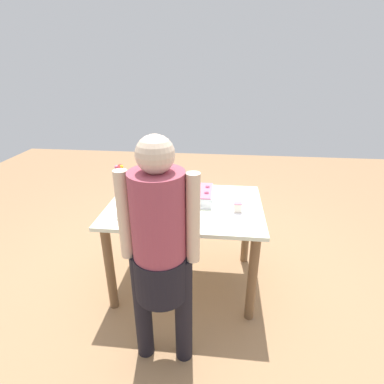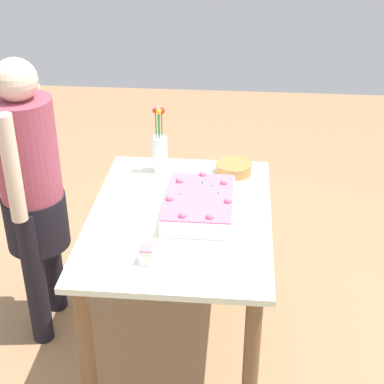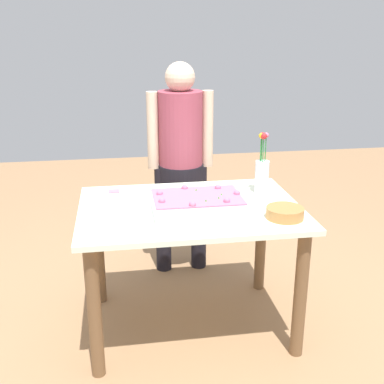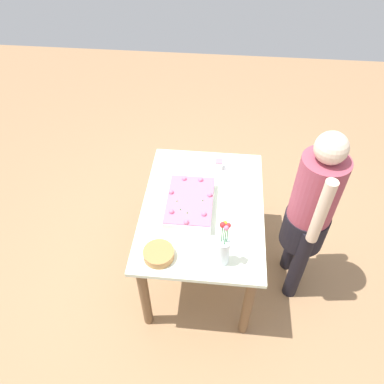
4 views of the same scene
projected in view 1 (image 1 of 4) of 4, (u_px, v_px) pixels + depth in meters
name	position (u px, v px, depth m)	size (l,w,h in m)	color
ground_plane	(186.00, 280.00, 2.69)	(8.00, 8.00, 0.00)	#9B7450
dining_table	(185.00, 219.00, 2.44)	(1.22, 0.87, 0.76)	white
sheet_cake	(183.00, 194.00, 2.45)	(0.47, 0.32, 0.11)	white
serving_plate_with_slice	(238.00, 210.00, 2.25)	(0.19, 0.19, 0.08)	white
cake_knife	(238.00, 196.00, 2.52)	(0.24, 0.02, 0.00)	silver
flower_vase	(122.00, 196.00, 2.23)	(0.08, 0.08, 0.37)	white
fruit_bowl	(137.00, 187.00, 2.64)	(0.20, 0.20, 0.06)	#B1773E
person_standing	(160.00, 246.00, 1.68)	(0.45, 0.31, 1.49)	black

